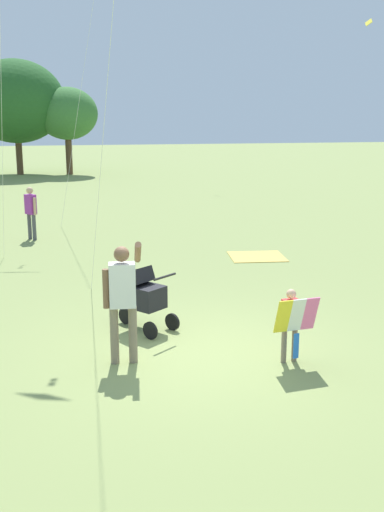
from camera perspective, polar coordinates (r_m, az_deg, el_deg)
ground_plane at (r=9.05m, az=-0.02°, el=-8.92°), size 120.00×120.00×0.00m
child_with_butterfly_kite at (r=8.57m, az=9.26°, el=-5.82°), size 0.62×0.38×1.06m
person_adult_flyer at (r=8.41m, az=-6.50°, el=-3.51°), size 0.57×0.50×1.74m
stroller at (r=9.79m, az=-4.65°, el=-3.47°), size 0.92×1.03×1.03m
person_sitting_far at (r=17.30m, az=-14.81°, el=4.28°), size 0.34×0.39×1.45m
picnic_blanket at (r=14.91m, az=6.08°, el=-0.05°), size 1.43×1.33×0.02m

